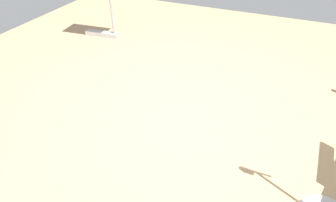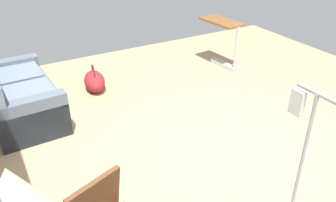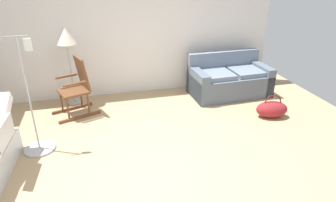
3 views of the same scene
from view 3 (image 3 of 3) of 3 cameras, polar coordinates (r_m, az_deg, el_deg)
The scene contains 7 objects.
ground_plane at distance 4.11m, azimuth -1.99°, elevation -12.40°, with size 7.47×7.47×0.00m, color tan.
back_wall at distance 6.06m, azimuth -7.92°, elevation 13.77°, with size 6.18×0.10×2.70m, color white.
couch at distance 6.28m, azimuth 11.74°, elevation 3.96°, with size 1.63×0.91×0.85m.
rocking_chair at distance 5.49m, azimuth -17.26°, elevation 2.51°, with size 0.88×0.71×1.05m.
floor_lamp at distance 5.76m, azimuth -19.07°, elevation 10.86°, with size 0.34×0.34×1.48m.
duffel_bag at distance 5.56m, azimuth 19.49°, elevation -1.49°, with size 0.61×0.42×0.43m.
iv_pole at distance 4.68m, azimuth -23.97°, elevation -6.04°, with size 0.44×0.44×1.69m.
Camera 3 is at (-0.67, -3.21, 2.48)m, focal length 31.41 mm.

